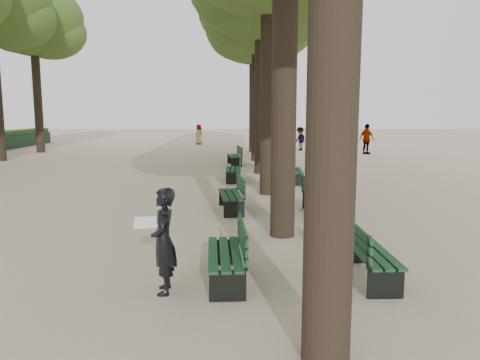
{
  "coord_description": "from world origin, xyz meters",
  "views": [
    {
      "loc": [
        0.57,
        -6.69,
        2.65
      ],
      "look_at": [
        0.6,
        3.0,
        1.2
      ],
      "focal_mm": 35.0,
      "sensor_mm": 36.0,
      "label": 1
    }
  ],
  "objects": [
    {
      "name": "ground",
      "position": [
        0.0,
        0.0,
        0.0
      ],
      "size": [
        120.0,
        120.0,
        0.0
      ],
      "primitive_type": "plane",
      "color": "#BCA78E",
      "rests_on": "ground"
    },
    {
      "name": "tree_central_4",
      "position": [
        1.5,
        18.0,
        7.65
      ],
      "size": [
        6.0,
        6.0,
        9.95
      ],
      "color": "#33261C",
      "rests_on": "ground"
    },
    {
      "name": "tree_central_5",
      "position": [
        1.5,
        23.0,
        7.65
      ],
      "size": [
        6.0,
        6.0,
        9.95
      ],
      "color": "#33261C",
      "rests_on": "ground"
    },
    {
      "name": "tree_far_5",
      "position": [
        -12.0,
        23.0,
        8.14
      ],
      "size": [
        6.0,
        6.0,
        10.45
      ],
      "color": "#33261C",
      "rests_on": "ground"
    },
    {
      "name": "bench_left_0",
      "position": [
        0.37,
        0.31,
        0.27
      ],
      "size": [
        0.68,
        1.83,
        0.92
      ],
      "color": "black",
      "rests_on": "ground"
    },
    {
      "name": "bench_left_1",
      "position": [
        0.37,
        5.45,
        0.27
      ],
      "size": [
        0.77,
        1.85,
        0.92
      ],
      "color": "black",
      "rests_on": "ground"
    },
    {
      "name": "bench_left_2",
      "position": [
        0.37,
        10.78,
        0.27
      ],
      "size": [
        0.57,
        1.8,
        0.92
      ],
      "color": "black",
      "rests_on": "ground"
    },
    {
      "name": "bench_left_3",
      "position": [
        0.37,
        15.93,
        0.27
      ],
      "size": [
        0.8,
        1.86,
        0.92
      ],
      "color": "black",
      "rests_on": "ground"
    },
    {
      "name": "bench_right_0",
      "position": [
        2.63,
        0.4,
        0.27
      ],
      "size": [
        0.61,
        1.81,
        0.92
      ],
      "color": "black",
      "rests_on": "ground"
    },
    {
      "name": "bench_right_1",
      "position": [
        2.63,
        5.0,
        0.27
      ],
      "size": [
        0.72,
        1.84,
        0.92
      ],
      "color": "black",
      "rests_on": "ground"
    },
    {
      "name": "bench_right_2",
      "position": [
        2.63,
        10.42,
        0.27
      ],
      "size": [
        0.64,
        1.82,
        0.92
      ],
      "color": "black",
      "rests_on": "ground"
    },
    {
      "name": "bench_right_3",
      "position": [
        2.63,
        15.7,
        0.27
      ],
      "size": [
        0.79,
        1.86,
        0.92
      ],
      "color": "black",
      "rests_on": "ground"
    },
    {
      "name": "man_with_map",
      "position": [
        -0.51,
        -0.14,
        0.78
      ],
      "size": [
        0.63,
        0.65,
        1.55
      ],
      "color": "black",
      "rests_on": "ground"
    },
    {
      "name": "pedestrian_b",
      "position": [
        4.66,
        24.33,
        0.77
      ],
      "size": [
        0.91,
        0.94,
        1.55
      ],
      "primitive_type": "imported",
      "rotation": [
        0.0,
        0.0,
        3.95
      ],
      "color": "#262628",
      "rests_on": "ground"
    },
    {
      "name": "pedestrian_c",
      "position": [
        8.35,
        21.65,
        0.92
      ],
      "size": [
        0.91,
        1.1,
        1.84
      ],
      "primitive_type": "imported",
      "rotation": [
        0.0,
        0.0,
        2.17
      ],
      "color": "#262628",
      "rests_on": "ground"
    },
    {
      "name": "pedestrian_d",
      "position": [
        -2.53,
        29.91,
        0.78
      ],
      "size": [
        0.78,
        0.73,
        1.56
      ],
      "primitive_type": "imported",
      "rotation": [
        0.0,
        0.0,
        2.42
      ],
      "color": "#262628",
      "rests_on": "ground"
    }
  ]
}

